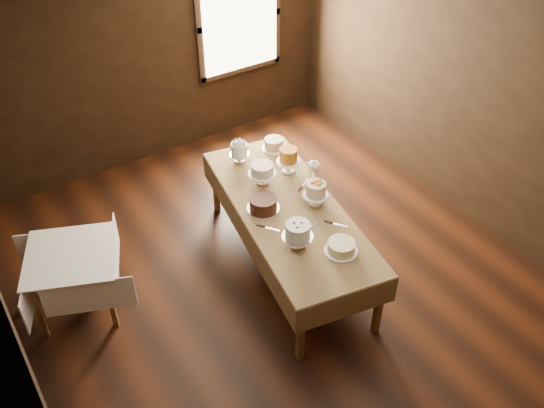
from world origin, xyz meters
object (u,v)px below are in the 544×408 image
(cake_meringue, at_px, (239,153))
(cake_flowers, at_px, (316,195))
(cake_lattice, at_px, (262,174))
(cake_cream, at_px, (341,247))
(cake_server_a, at_px, (313,225))
(cake_server_b, at_px, (340,225))
(flower_vase, at_px, (313,184))
(display_table, at_px, (288,212))
(cake_chocolate, at_px, (263,204))
(cake_caramel, at_px, (288,161))
(cake_speckled, at_px, (274,144))
(cake_swirl, at_px, (298,236))
(cake_server_e, at_px, (272,229))
(cake_server_d, at_px, (305,183))
(side_table, at_px, (71,261))

(cake_meringue, bearing_deg, cake_flowers, -76.90)
(cake_lattice, distance_m, cake_cream, 1.31)
(cake_server_a, xyz_separation_m, cake_server_b, (0.23, -0.15, 0.00))
(flower_vase, bearing_deg, cake_lattice, 133.53)
(display_table, height_order, cake_server_b, cake_server_b)
(display_table, xyz_separation_m, flower_vase, (0.38, 0.11, 0.12))
(cake_chocolate, bearing_deg, cake_caramel, 34.64)
(display_table, relative_size, cake_speckled, 9.81)
(cake_swirl, relative_size, cake_cream, 0.91)
(cake_meringue, xyz_separation_m, flower_vase, (0.37, -0.87, -0.04))
(cake_swirl, distance_m, cake_server_b, 0.53)
(cake_server_e, bearing_deg, cake_caramel, 101.32)
(display_table, xyz_separation_m, cake_speckled, (0.47, 0.98, 0.12))
(cake_meringue, xyz_separation_m, cake_flowers, (0.25, -1.08, 0.01))
(display_table, height_order, cake_server_a, cake_server_a)
(display_table, xyz_separation_m, cake_meringue, (0.01, 0.98, 0.17))
(cake_lattice, bearing_deg, cake_flowers, -67.36)
(display_table, bearing_deg, cake_server_d, 32.56)
(cake_meringue, relative_size, cake_speckled, 0.90)
(cake_lattice, xyz_separation_m, cake_server_d, (0.37, -0.26, -0.10))
(cake_caramel, relative_size, flower_vase, 2.23)
(cake_meringue, distance_m, cake_flowers, 1.11)
(display_table, bearing_deg, cake_flowers, -20.39)
(cake_speckled, relative_size, cake_lattice, 0.90)
(side_table, height_order, flower_vase, flower_vase)
(cake_swirl, bearing_deg, flower_vase, 44.60)
(cake_meringue, relative_size, cake_swirl, 0.78)
(display_table, distance_m, cake_chocolate, 0.28)
(cake_server_a, height_order, cake_server_e, same)
(cake_meringue, bearing_deg, cake_server_b, -80.24)
(flower_vase, bearing_deg, cake_meringue, 113.25)
(cake_server_a, bearing_deg, cake_server_b, -41.07)
(cake_server_b, distance_m, cake_server_e, 0.67)
(cake_caramel, distance_m, cake_swirl, 1.20)
(side_table, distance_m, cake_meringue, 2.12)
(cake_meringue, xyz_separation_m, cake_server_a, (0.03, -1.34, -0.10))
(cake_chocolate, distance_m, cake_flowers, 0.53)
(cake_speckled, distance_m, cake_lattice, 0.66)
(cake_flowers, height_order, cake_server_d, cake_flowers)
(cake_caramel, xyz_separation_m, cake_swirl, (-0.61, -1.04, -0.01))
(display_table, height_order, cake_server_e, cake_server_e)
(cake_speckled, xyz_separation_m, cake_server_d, (-0.09, -0.74, -0.06))
(cake_server_b, bearing_deg, cake_lattice, 158.01)
(cake_server_b, bearing_deg, cake_cream, -74.25)
(side_table, height_order, cake_server_d, cake_server_d)
(cake_chocolate, height_order, flower_vase, flower_vase)
(cake_server_e, bearing_deg, cake_cream, -4.96)
(cake_swirl, relative_size, cake_server_b, 1.32)
(cake_server_e, bearing_deg, side_table, -150.70)
(cake_server_d, bearing_deg, side_table, 141.10)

